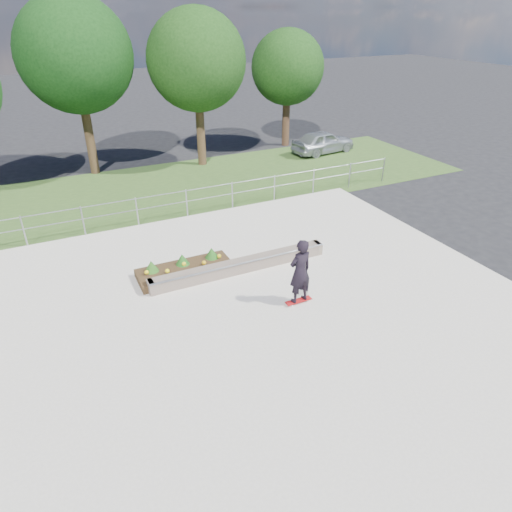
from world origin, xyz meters
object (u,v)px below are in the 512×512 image
(planter_bed, at_px, (185,269))
(skateboarder, at_px, (300,272))
(grind_ledge, at_px, (241,266))
(parked_car, at_px, (323,142))

(planter_bed, height_order, skateboarder, skateboarder)
(planter_bed, distance_m, skateboarder, 3.95)
(grind_ledge, xyz_separation_m, skateboarder, (0.78, -2.36, 0.84))
(planter_bed, xyz_separation_m, skateboarder, (2.44, -2.99, 0.86))
(grind_ledge, height_order, planter_bed, planter_bed)
(parked_car, bearing_deg, planter_bed, 123.43)
(skateboarder, distance_m, parked_car, 15.83)
(grind_ledge, distance_m, skateboarder, 2.62)
(grind_ledge, distance_m, planter_bed, 1.78)
(grind_ledge, height_order, skateboarder, skateboarder)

